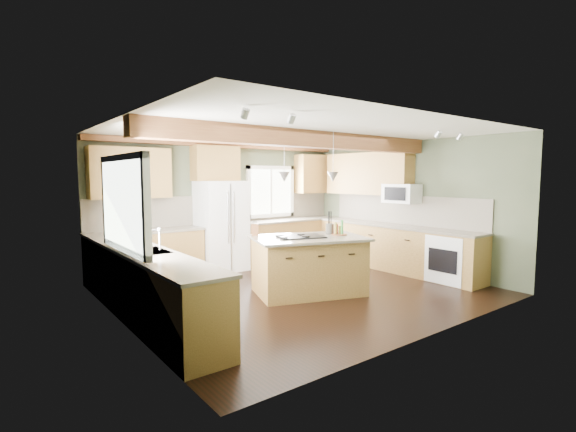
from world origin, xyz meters
TOP-DOWN VIEW (x-y plane):
  - floor at (0.00, 0.00)m, footprint 5.60×5.60m
  - ceiling at (0.00, 0.00)m, footprint 5.60×5.60m
  - wall_back at (0.00, 2.50)m, footprint 5.60×0.00m
  - wall_left at (-2.80, 0.00)m, footprint 0.00×5.00m
  - wall_right at (2.80, 0.00)m, footprint 0.00×5.00m
  - ceiling_beam at (0.00, -0.22)m, footprint 5.55×0.26m
  - soffit_trim at (0.00, 2.40)m, footprint 5.55×0.20m
  - backsplash_back at (0.00, 2.48)m, footprint 5.58×0.03m
  - backsplash_right at (2.78, 0.05)m, footprint 0.03×3.70m
  - base_cab_back_left at (-1.79, 2.20)m, footprint 2.02×0.60m
  - counter_back_left at (-1.79, 2.20)m, footprint 2.06×0.64m
  - base_cab_back_right at (1.49, 2.20)m, footprint 2.62×0.60m
  - counter_back_right at (1.49, 2.20)m, footprint 2.66×0.64m
  - base_cab_left at (-2.50, 0.05)m, footprint 0.60×3.70m
  - counter_left at (-2.50, 0.05)m, footprint 0.64×3.74m
  - base_cab_right at (2.50, 0.05)m, footprint 0.60×3.70m
  - counter_right at (2.50, 0.05)m, footprint 0.64×3.74m
  - upper_cab_back_left at (-1.99, 2.33)m, footprint 1.40×0.35m
  - upper_cab_over_fridge at (-0.30, 2.33)m, footprint 0.96×0.35m
  - upper_cab_right at (2.62, 0.90)m, footprint 0.35×2.20m
  - upper_cab_back_corner at (2.30, 2.33)m, footprint 0.90×0.35m
  - window_left at (-2.78, 0.05)m, footprint 0.04×1.60m
  - window_back at (1.15, 2.48)m, footprint 1.10×0.04m
  - sink at (-2.50, 0.05)m, footprint 0.50×0.65m
  - faucet at (-2.32, 0.05)m, footprint 0.02×0.02m
  - dishwasher at (-2.49, -1.25)m, footprint 0.60×0.60m
  - oven at (2.49, -1.25)m, footprint 0.60×0.72m
  - microwave at (2.58, -0.05)m, footprint 0.40×0.70m
  - pendant_left at (-0.37, -0.09)m, footprint 0.18×0.18m
  - pendant_right at (0.41, -0.36)m, footprint 0.18×0.18m
  - refrigerator at (-0.30, 2.12)m, footprint 0.90×0.74m
  - island at (0.02, -0.22)m, footprint 1.90×1.50m
  - island_top at (0.02, -0.22)m, footprint 2.04×1.64m
  - cooktop at (-0.11, -0.18)m, footprint 0.83×0.69m
  - knife_block at (-0.58, 0.45)m, footprint 0.14×0.13m
  - utensil_crock at (0.52, -0.18)m, footprint 0.18×0.18m
  - bottle_tray at (0.57, -0.35)m, footprint 0.33×0.33m

SIDE VIEW (x-z plane):
  - floor at x=0.00m, z-range 0.00..0.00m
  - dishwasher at x=-2.49m, z-range 0.01..0.85m
  - oven at x=2.49m, z-range 0.01..0.85m
  - base_cab_back_left at x=-1.79m, z-range 0.00..0.88m
  - base_cab_back_right at x=1.49m, z-range 0.00..0.88m
  - base_cab_left at x=-2.50m, z-range 0.00..0.88m
  - base_cab_right at x=2.50m, z-range 0.00..0.88m
  - island at x=0.02m, z-range 0.00..0.88m
  - counter_back_left at x=-1.79m, z-range 0.88..0.92m
  - counter_back_right at x=1.49m, z-range 0.88..0.92m
  - counter_left at x=-2.50m, z-range 0.88..0.92m
  - counter_right at x=2.50m, z-range 0.88..0.92m
  - refrigerator at x=-0.30m, z-range 0.00..1.80m
  - island_top at x=0.02m, z-range 0.88..0.92m
  - sink at x=-2.50m, z-range 0.89..0.92m
  - cooktop at x=-0.11m, z-range 0.92..0.94m
  - utensil_crock at x=0.52m, z-range 0.92..1.10m
  - knife_block at x=-0.58m, z-range 0.92..1.11m
  - bottle_tray at x=0.57m, z-range 0.92..1.15m
  - faucet at x=-2.32m, z-range 0.91..1.19m
  - backsplash_back at x=0.00m, z-range 0.92..1.50m
  - backsplash_right at x=2.78m, z-range 0.92..1.50m
  - wall_back at x=0.00m, z-range -1.50..4.10m
  - wall_left at x=-2.80m, z-range -1.20..3.80m
  - wall_right at x=2.80m, z-range -1.20..3.80m
  - window_back at x=1.15m, z-range 1.05..2.05m
  - window_left at x=-2.78m, z-range 1.02..2.08m
  - microwave at x=2.58m, z-range 1.36..1.74m
  - pendant_left at x=-0.37m, z-range 1.80..1.96m
  - pendant_right at x=0.41m, z-range 1.80..1.96m
  - upper_cab_back_left at x=-1.99m, z-range 1.50..2.40m
  - upper_cab_right at x=2.62m, z-range 1.50..2.40m
  - upper_cab_back_corner at x=2.30m, z-range 1.50..2.40m
  - upper_cab_over_fridge at x=-0.30m, z-range 1.80..2.50m
  - ceiling_beam at x=0.00m, z-range 2.34..2.60m
  - soffit_trim at x=0.00m, z-range 2.49..2.59m
  - ceiling at x=0.00m, z-range 2.60..2.60m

